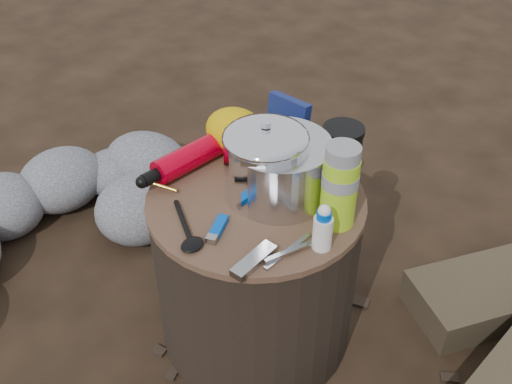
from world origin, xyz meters
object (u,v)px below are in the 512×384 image
Objects in this scene: fuel_bottle at (190,157)px; travel_mug at (341,154)px; camping_pot at (266,162)px; thermos at (340,186)px; stump at (256,269)px.

fuel_bottle is 0.36m from travel_mug.
thermos reaches higher than camping_pot.
thermos is (0.39, 0.03, 0.07)m from fuel_bottle.
travel_mug is at bearing 56.31° from stump.
thermos reaches higher than travel_mug.
thermos reaches higher than fuel_bottle.
thermos is 0.17m from travel_mug.
stump is 0.37m from travel_mug.
stump is 0.33m from camping_pot.
travel_mug is at bearing 116.39° from thermos.
stump is 2.70× the size of camping_pot.
camping_pot is at bearing 14.49° from fuel_bottle.
thermos is (0.19, 0.03, 0.33)m from stump.
thermos is (0.18, 0.01, 0.00)m from camping_pot.
camping_pot is (0.01, 0.02, 0.33)m from stump.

